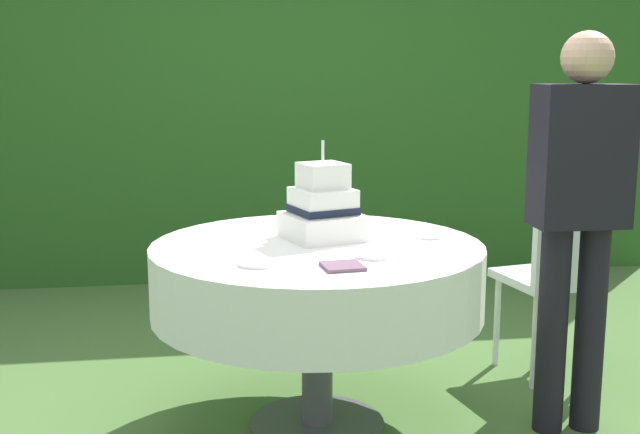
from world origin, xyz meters
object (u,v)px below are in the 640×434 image
(serving_plate_left, at_px, (374,256))
(serving_plate_far, at_px, (429,236))
(standing_person, at_px, (578,206))
(cake_table, at_px, (317,279))
(serving_plate_near, at_px, (258,264))
(napkin_stack, at_px, (343,266))
(garden_chair, at_px, (557,268))
(wedding_cake, at_px, (323,209))

(serving_plate_left, bearing_deg, serving_plate_far, 46.10)
(serving_plate_far, bearing_deg, standing_person, -23.24)
(cake_table, distance_m, serving_plate_near, 0.43)
(cake_table, xyz_separation_m, napkin_stack, (0.03, -0.39, 0.15))
(serving_plate_left, xyz_separation_m, garden_chair, (1.01, 0.61, -0.24))
(serving_plate_far, bearing_deg, napkin_stack, -134.24)
(serving_plate_near, height_order, serving_plate_far, same)
(serving_plate_near, xyz_separation_m, serving_plate_left, (0.43, 0.06, 0.00))
(cake_table, bearing_deg, garden_chair, 17.06)
(garden_chair, bearing_deg, cake_table, -162.94)
(serving_plate_near, height_order, napkin_stack, same)
(cake_table, height_order, serving_plate_far, serving_plate_far)
(cake_table, xyz_separation_m, serving_plate_near, (-0.26, -0.31, 0.15))
(serving_plate_left, bearing_deg, serving_plate_near, -172.36)
(napkin_stack, distance_m, garden_chair, 1.40)
(serving_plate_near, distance_m, standing_person, 1.28)
(serving_plate_far, height_order, garden_chair, garden_chair)
(serving_plate_far, bearing_deg, serving_plate_left, -133.90)
(serving_plate_left, relative_size, garden_chair, 0.15)
(standing_person, bearing_deg, serving_plate_far, 156.76)
(napkin_stack, bearing_deg, serving_plate_left, 45.00)
(serving_plate_near, bearing_deg, serving_plate_left, 7.64)
(cake_table, xyz_separation_m, wedding_cake, (0.04, 0.11, 0.26))
(cake_table, relative_size, napkin_stack, 9.57)
(serving_plate_far, relative_size, napkin_stack, 0.88)
(cake_table, distance_m, serving_plate_far, 0.50)
(cake_table, relative_size, wedding_cake, 3.29)
(napkin_stack, relative_size, standing_person, 0.09)
(garden_chair, bearing_deg, napkin_stack, -146.68)
(garden_chair, bearing_deg, wedding_cake, -167.34)
(serving_plate_left, distance_m, garden_chair, 1.20)
(standing_person, bearing_deg, wedding_cake, 164.16)
(serving_plate_far, distance_m, garden_chair, 0.81)
(serving_plate_far, distance_m, standing_person, 0.60)
(serving_plate_near, distance_m, napkin_stack, 0.30)
(wedding_cake, distance_m, napkin_stack, 0.51)
(cake_table, bearing_deg, napkin_stack, -85.07)
(serving_plate_near, xyz_separation_m, standing_person, (1.27, 0.14, 0.15))
(wedding_cake, distance_m, serving_plate_left, 0.40)
(wedding_cake, bearing_deg, napkin_stack, -90.83)
(serving_plate_far, xyz_separation_m, serving_plate_left, (-0.30, -0.31, 0.00))
(serving_plate_far, bearing_deg, garden_chair, 23.11)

